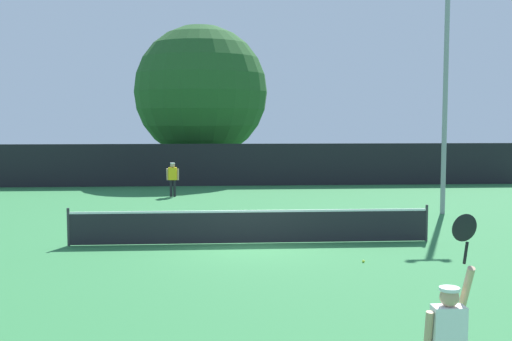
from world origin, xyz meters
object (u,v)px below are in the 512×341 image
player_receiving (173,176)px  parked_car_near (190,162)px  tennis_ball (363,261)px  large_tree (201,92)px  player_serving (449,333)px  light_pole (446,71)px

player_receiving → parked_car_near: size_ratio=0.36×
tennis_ball → parked_car_near: size_ratio=0.02×
tennis_ball → large_tree: large_tree is taller
player_receiving → tennis_ball: size_ratio=22.90×
large_tree → player_receiving: bearing=-96.9°
large_tree → player_serving: bearing=-83.3°
player_serving → player_receiving: size_ratio=1.57×
player_serving → light_pole: 17.19m
player_serving → large_tree: 31.06m
light_pole → parked_car_near: size_ratio=2.17×
large_tree → parked_car_near: 5.31m
player_receiving → parked_car_near: 12.02m
player_receiving → large_tree: large_tree is taller
player_serving → tennis_ball: player_serving is taller
player_receiving → light_pole: light_pole is taller
light_pole → large_tree: (-9.36, 14.97, -0.15)m
large_tree → tennis_ball: bearing=-78.7°
light_pole → large_tree: size_ratio=1.04×
player_serving → light_pole: light_pole is taller
large_tree → parked_car_near: large_tree is taller
light_pole → parked_car_near: light_pole is taller
player_receiving → player_serving: bearing=102.3°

